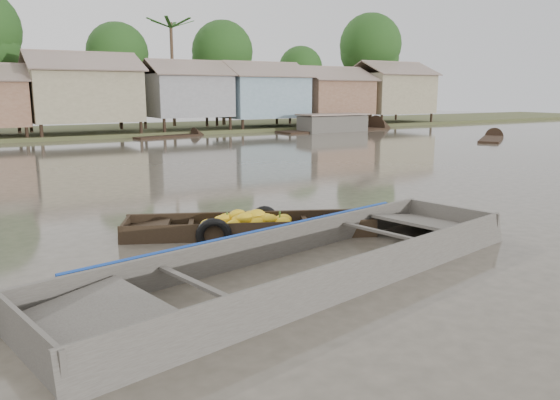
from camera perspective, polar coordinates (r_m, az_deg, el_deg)
ground at (r=9.39m, az=2.13°, el=-6.63°), size 120.00×120.00×0.00m
riverbank at (r=40.14m, az=-19.84°, el=10.89°), size 120.00×12.47×10.22m
banana_boat at (r=11.28m, az=-3.61°, el=-2.88°), size 5.16×3.23×0.74m
viewer_boat at (r=8.75m, az=2.82°, el=-7.40°), size 8.90×3.91×0.69m
distant_boats at (r=38.11m, az=2.47°, el=7.31°), size 46.94×14.80×1.38m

